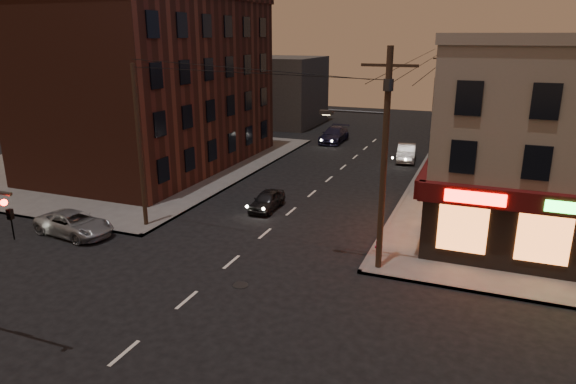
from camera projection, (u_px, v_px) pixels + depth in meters
The scene contains 14 objects.
ground at pixel (187, 300), 21.35m from camera, with size 120.00×120.00×0.00m, color black.
sidewalk_nw at pixel (127, 161), 44.53m from camera, with size 24.00×28.00×0.15m, color #514F4C.
brick_apartment at pixel (155, 85), 41.37m from camera, with size 12.00×20.00×13.00m, color #4E2419.
bg_building_ne_a at pixel (525, 111), 49.18m from camera, with size 10.00×12.00×7.00m, color #3F3D3A.
bg_building_nw at pixel (281, 91), 62.06m from camera, with size 9.00×10.00×8.00m, color #3F3D3A.
bg_building_ne_b at pixel (501, 99), 62.47m from camera, with size 8.00×8.00×6.00m, color #3F3D3A.
utility_pole_main at pixel (382, 149), 22.46m from camera, with size 4.20×0.44×10.00m.
utility_pole_far at pixel (442, 103), 46.03m from camera, with size 0.26×0.26×9.00m, color #382619.
utility_pole_west at pixel (140, 147), 28.14m from camera, with size 0.24×0.24×9.00m, color #382619.
suv_cross at pixel (74, 224), 28.11m from camera, with size 2.14×4.64×1.29m, color gray.
sedan_near at pixel (267, 200), 32.22m from camera, with size 1.41×3.51×1.20m, color black.
sedan_mid at pixel (406, 153), 44.62m from camera, with size 1.51×4.33×1.43m, color gray.
sedan_far at pixel (334, 135), 52.32m from camera, with size 2.12×5.23×1.52m, color #191830.
fire_hydrant at pixel (379, 247), 25.09m from camera, with size 0.39×0.39×0.85m.
Camera 1 is at (10.93, -16.19, 10.59)m, focal length 32.00 mm.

